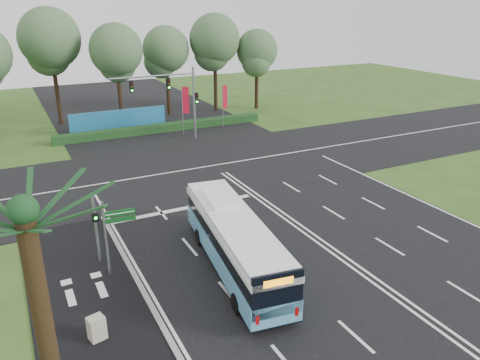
% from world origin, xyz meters
% --- Properties ---
extents(ground, '(120.00, 120.00, 0.00)m').
position_xyz_m(ground, '(0.00, 0.00, 0.00)').
color(ground, '#2E501A').
rests_on(ground, ground).
extents(road_main, '(20.00, 120.00, 0.04)m').
position_xyz_m(road_main, '(0.00, 0.00, 0.02)').
color(road_main, black).
rests_on(road_main, ground).
extents(road_cross, '(120.00, 14.00, 0.05)m').
position_xyz_m(road_cross, '(0.00, 12.00, 0.03)').
color(road_cross, black).
rests_on(road_cross, ground).
extents(bike_path, '(5.00, 18.00, 0.06)m').
position_xyz_m(bike_path, '(-12.50, -3.00, 0.03)').
color(bike_path, black).
rests_on(bike_path, ground).
extents(kerb_strip, '(0.25, 18.00, 0.12)m').
position_xyz_m(kerb_strip, '(-10.10, -3.00, 0.06)').
color(kerb_strip, gray).
rests_on(kerb_strip, ground).
extents(city_bus, '(3.72, 11.05, 3.11)m').
position_xyz_m(city_bus, '(-5.36, -3.11, 1.57)').
color(city_bus, '#529ABF').
rests_on(city_bus, ground).
extents(pedestrian_signal, '(0.32, 0.43, 3.86)m').
position_xyz_m(pedestrian_signal, '(-11.33, 0.66, 2.11)').
color(pedestrian_signal, gray).
rests_on(pedestrian_signal, ground).
extents(street_sign, '(1.56, 0.23, 4.00)m').
position_xyz_m(street_sign, '(-10.82, -0.88, 2.52)').
color(street_sign, gray).
rests_on(street_sign, ground).
extents(utility_cabinet, '(0.75, 0.67, 1.06)m').
position_xyz_m(utility_cabinet, '(-12.64, -5.38, 0.53)').
color(utility_cabinet, '#AEA88C').
rests_on(utility_cabinet, ground).
extents(banner_flag_mid, '(0.73, 0.16, 4.99)m').
position_xyz_m(banner_flag_mid, '(1.66, 22.21, 3.24)').
color(banner_flag_mid, gray).
rests_on(banner_flag_mid, ground).
extents(banner_flag_right, '(0.65, 0.26, 4.61)m').
position_xyz_m(banner_flag_right, '(6.53, 23.25, 3.01)').
color(banner_flag_right, gray).
rests_on(banner_flag_right, ground).
extents(palm_tree, '(3.20, 3.20, 7.65)m').
position_xyz_m(palm_tree, '(-14.50, -8.00, 6.44)').
color(palm_tree, '#382614').
rests_on(palm_tree, ground).
extents(traffic_light_gantry, '(8.41, 0.28, 7.00)m').
position_xyz_m(traffic_light_gantry, '(0.21, 20.50, 4.66)').
color(traffic_light_gantry, gray).
rests_on(traffic_light_gantry, ground).
extents(hedge, '(22.00, 1.20, 0.80)m').
position_xyz_m(hedge, '(0.00, 24.50, 0.40)').
color(hedge, '#143717').
rests_on(hedge, ground).
extents(blue_hoarding, '(10.00, 0.30, 2.20)m').
position_xyz_m(blue_hoarding, '(-4.00, 27.00, 1.10)').
color(blue_hoarding, '#1B6593').
rests_on(blue_hoarding, ground).
extents(eucalyptus_row, '(40.53, 9.21, 12.37)m').
position_xyz_m(eucalyptus_row, '(-4.09, 31.20, 8.20)').
color(eucalyptus_row, black).
rests_on(eucalyptus_row, ground).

